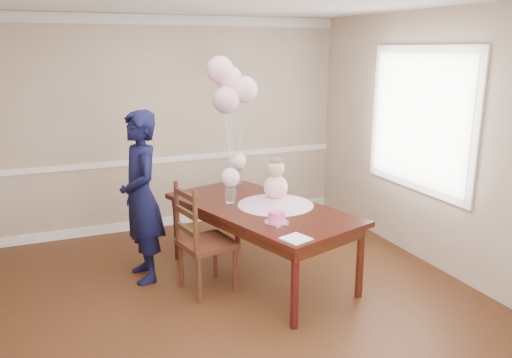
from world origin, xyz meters
name	(u,v)px	position (x,y,z in m)	size (l,w,h in m)	color
floor	(245,311)	(0.00, 0.00, 0.00)	(4.50, 5.00, 0.00)	#351A0D
wall_back	(174,124)	(0.00, 2.50, 1.35)	(4.50, 0.02, 2.70)	tan
wall_front	(479,301)	(0.00, -2.50, 1.35)	(4.50, 0.02, 2.70)	tan
wall_right	(454,146)	(2.25, 0.00, 1.35)	(0.02, 5.00, 2.70)	tan
chair_rail_trim	(176,159)	(0.00, 2.49, 0.90)	(4.50, 0.02, 0.07)	white
crown_molding	(170,20)	(0.00, 2.49, 2.63)	(4.50, 0.02, 0.12)	silver
baseboard_trim	(178,220)	(0.00, 2.49, 0.06)	(4.50, 0.02, 0.12)	white
window_frame	(420,120)	(2.23, 0.50, 1.55)	(0.02, 1.66, 1.56)	white
window_blinds	(419,120)	(2.21, 0.50, 1.55)	(0.01, 1.50, 1.40)	white
dining_table_top	(261,209)	(0.41, 0.60, 0.74)	(1.02, 2.03, 0.05)	black
table_apron	(261,216)	(0.41, 0.60, 0.66)	(0.91, 1.93, 0.10)	black
table_leg_fl	(295,289)	(0.28, -0.42, 0.36)	(0.07, 0.07, 0.71)	black
table_leg_fr	(360,262)	(1.10, -0.16, 0.36)	(0.07, 0.07, 0.71)	black
table_leg_bl	(177,229)	(-0.28, 1.36, 0.36)	(0.07, 0.07, 0.71)	black
table_leg_br	(237,213)	(0.53, 1.62, 0.36)	(0.07, 0.07, 0.71)	black
baby_skirt	(276,200)	(0.57, 0.60, 0.81)	(0.77, 0.77, 0.10)	#D79EC1
baby_torso	(276,187)	(0.57, 0.60, 0.94)	(0.24, 0.24, 0.24)	#FEA0BE
baby_head	(276,169)	(0.57, 0.60, 1.14)	(0.17, 0.17, 0.17)	#D3A291
baby_hair	(276,163)	(0.57, 0.60, 1.20)	(0.12, 0.12, 0.12)	brown
cake_platter	(277,222)	(0.35, 0.10, 0.77)	(0.22, 0.22, 0.01)	silver
birthday_cake	(277,216)	(0.35, 0.10, 0.82)	(0.15, 0.15, 0.10)	#F24C9B
cake_flower_a	(277,209)	(0.35, 0.10, 0.89)	(0.03, 0.03, 0.03)	white
cake_flower_b	(278,208)	(0.37, 0.13, 0.89)	(0.03, 0.03, 0.03)	silver
rose_vase_near	(230,195)	(0.17, 0.85, 0.84)	(0.10, 0.10, 0.16)	white
roses_near	(230,177)	(0.17, 0.85, 1.03)	(0.19, 0.19, 0.19)	silver
rose_vase_far	(238,176)	(0.51, 1.54, 0.84)	(0.10, 0.10, 0.16)	silver
roses_far	(238,161)	(0.51, 1.54, 1.03)	(0.19, 0.19, 0.19)	white
napkin	(296,239)	(0.33, -0.33, 0.77)	(0.20, 0.20, 0.01)	white
balloon_weight	(235,192)	(0.34, 1.17, 0.77)	(0.04, 0.04, 0.02)	silver
balloon_a	(226,100)	(0.24, 1.13, 1.78)	(0.28, 0.28, 0.28)	#D899B0
balloon_b	(244,89)	(0.45, 1.15, 1.88)	(0.28, 0.28, 0.28)	#F0AAC2
balloon_c	(229,79)	(0.32, 1.27, 1.98)	(0.28, 0.28, 0.28)	#FAB1C8
balloon_d	(220,70)	(0.22, 1.26, 2.08)	(0.28, 0.28, 0.28)	#F5ADC0
balloon_ribbon_a	(231,154)	(0.29, 1.15, 1.20)	(0.00, 0.00, 0.85)	silver
balloon_ribbon_b	(240,149)	(0.39, 1.16, 1.25)	(0.00, 0.00, 0.95)	white
balloon_ribbon_c	(232,144)	(0.33, 1.22, 1.30)	(0.00, 0.00, 1.06)	white
balloon_ribbon_d	(228,139)	(0.28, 1.21, 1.35)	(0.00, 0.00, 1.16)	white
dining_chair_seat	(207,243)	(-0.18, 0.54, 0.48)	(0.47, 0.47, 0.05)	#3D1A10
chair_leg_fl	(199,280)	(-0.33, 0.31, 0.23)	(0.04, 0.04, 0.46)	#3B2010
chair_leg_fr	(235,270)	(0.04, 0.39, 0.23)	(0.04, 0.04, 0.46)	#3B1610
chair_leg_bl	(181,265)	(-0.41, 0.69, 0.23)	(0.04, 0.04, 0.46)	#3C1A10
chair_leg_br	(215,256)	(-0.03, 0.76, 0.23)	(0.04, 0.04, 0.46)	#3A130F
chair_back_post_l	(195,223)	(-0.35, 0.31, 0.79)	(0.04, 0.04, 0.60)	#3D1E10
chair_back_post_r	(177,211)	(-0.43, 0.68, 0.79)	(0.04, 0.04, 0.60)	#35150E
chair_slat_low	(186,230)	(-0.39, 0.49, 0.66)	(0.03, 0.43, 0.05)	#36200E
chair_slat_mid	(186,212)	(-0.39, 0.49, 0.83)	(0.03, 0.43, 0.05)	#321C0D
chair_slat_top	(185,195)	(-0.39, 0.49, 1.00)	(0.03, 0.43, 0.05)	#331B0E
woman	(141,197)	(-0.70, 1.04, 0.86)	(0.63, 0.42, 1.73)	black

